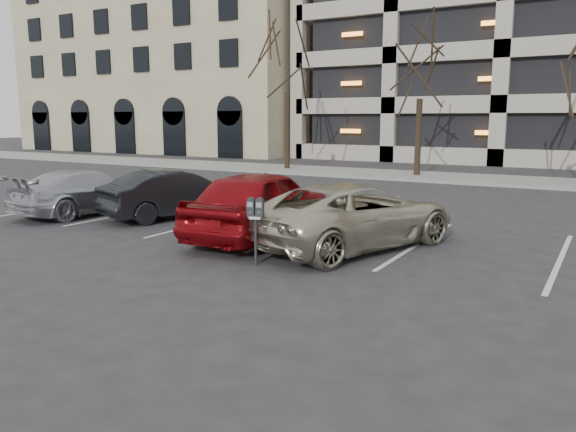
# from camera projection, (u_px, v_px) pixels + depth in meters

# --- Properties ---
(ground) EXTENTS (140.00, 140.00, 0.00)m
(ground) POSITION_uv_depth(u_px,v_px,m) (313.00, 258.00, 10.99)
(ground) COLOR #28282B
(ground) RESTS_ON ground
(sidewalk) EXTENTS (80.00, 4.00, 0.12)m
(sidewalk) POSITION_uv_depth(u_px,v_px,m) (483.00, 180.00, 24.57)
(sidewalk) COLOR gray
(sidewalk) RESTS_ON ground
(stall_lines) EXTENTS (16.90, 5.20, 0.00)m
(stall_lines) POSITION_uv_depth(u_px,v_px,m) (306.00, 231.00, 13.64)
(stall_lines) COLOR silver
(stall_lines) RESTS_ON ground
(office_building) EXTENTS (26.00, 16.20, 15.00)m
(office_building) POSITION_uv_depth(u_px,v_px,m) (191.00, 63.00, 49.08)
(office_building) COLOR tan
(office_building) RESTS_ON ground
(tree_a) EXTENTS (3.93, 3.93, 8.93)m
(tree_a) POSITION_uv_depth(u_px,v_px,m) (287.00, 43.00, 28.46)
(tree_a) COLOR black
(tree_a) RESTS_ON ground
(tree_b) EXTENTS (3.50, 3.50, 7.96)m
(tree_b) POSITION_uv_depth(u_px,v_px,m) (422.00, 49.00, 25.09)
(tree_b) COLOR black
(tree_b) RESTS_ON ground
(parking_meter) EXTENTS (0.34, 0.20, 1.25)m
(parking_meter) POSITION_uv_depth(u_px,v_px,m) (255.00, 215.00, 10.32)
(parking_meter) COLOR black
(parking_meter) RESTS_ON ground
(suv_silver) EXTENTS (3.78, 5.41, 1.38)m
(suv_silver) POSITION_uv_depth(u_px,v_px,m) (353.00, 215.00, 11.88)
(suv_silver) COLOR beige
(suv_silver) RESTS_ON ground
(car_red) EXTENTS (2.29, 4.82, 1.59)m
(car_red) POSITION_uv_depth(u_px,v_px,m) (261.00, 203.00, 12.78)
(car_red) COLOR maroon
(car_red) RESTS_ON ground
(car_dark) EXTENTS (2.64, 4.25, 1.32)m
(car_dark) POSITION_uv_depth(u_px,v_px,m) (175.00, 194.00, 15.45)
(car_dark) COLOR black
(car_dark) RESTS_ON ground
(car_silver) EXTENTS (2.21, 4.54, 1.27)m
(car_silver) POSITION_uv_depth(u_px,v_px,m) (88.00, 192.00, 16.08)
(car_silver) COLOR #B8BBC1
(car_silver) RESTS_ON ground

